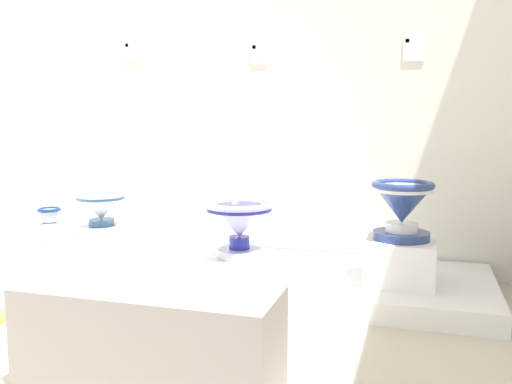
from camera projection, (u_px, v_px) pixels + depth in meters
wall_back at (263, 40)px, 3.78m from camera, size 3.70×0.06×3.12m
display_platform at (239, 274)px, 3.48m from camera, size 3.01×0.96×0.12m
plinth_block_broad_patterned at (102, 243)px, 3.81m from camera, size 0.39×0.33×0.12m
antique_toilet_broad_patterned at (101, 209)px, 3.78m from camera, size 0.34×0.34×0.30m
plinth_block_central_ornate at (239, 262)px, 3.43m from camera, size 0.38×0.32×0.06m
antique_toilet_central_ornate at (239, 220)px, 3.39m from camera, size 0.41×0.41×0.35m
plinth_block_tall_cobalt at (400, 261)px, 3.11m from camera, size 0.38×0.39×0.24m
antique_toilet_tall_cobalt at (402, 205)px, 3.06m from camera, size 0.34×0.34×0.32m
info_placard_first at (132, 51)px, 4.04m from camera, size 0.12×0.01×0.14m
info_placard_second at (260, 53)px, 3.77m from camera, size 0.12×0.01×0.14m
info_placard_third at (414, 48)px, 3.48m from camera, size 0.13×0.01×0.16m
decorative_vase_companion at (50, 236)px, 4.12m from camera, size 0.25×0.25×0.37m
museum_bench at (149, 338)px, 2.12m from camera, size 1.00×0.36×0.40m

